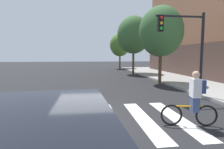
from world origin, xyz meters
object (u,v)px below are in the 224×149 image
(cyclist, at_px, (194,99))
(street_tree_near, at_px, (161,32))
(street_tree_mid, at_px, (134,35))
(traffic_light_near, at_px, (186,41))
(fire_hydrant, at_px, (194,79))
(street_tree_far, at_px, (120,45))

(cyclist, bearing_deg, street_tree_near, 74.42)
(street_tree_near, relative_size, street_tree_mid, 0.87)
(street_tree_mid, bearing_deg, traffic_light_near, -92.58)
(cyclist, height_order, fire_hydrant, cyclist)
(cyclist, distance_m, street_tree_far, 24.73)
(traffic_light_near, xyz_separation_m, street_tree_mid, (0.56, 12.51, 1.63))
(street_tree_far, bearing_deg, cyclist, -94.95)
(fire_hydrant, distance_m, street_tree_far, 18.17)
(street_tree_mid, xyz_separation_m, street_tree_far, (-0.03, 8.58, -0.65))
(fire_hydrant, distance_m, street_tree_mid, 10.19)
(fire_hydrant, bearing_deg, street_tree_far, 96.54)
(fire_hydrant, distance_m, street_tree_near, 4.19)
(street_tree_far, bearing_deg, street_tree_mid, -89.77)
(cyclist, height_order, street_tree_mid, street_tree_mid)
(traffic_light_near, height_order, street_tree_mid, street_tree_mid)
(cyclist, bearing_deg, fire_hydrant, 58.23)
(street_tree_mid, bearing_deg, fire_hydrant, -77.70)
(street_tree_near, distance_m, street_tree_far, 16.12)
(street_tree_near, relative_size, street_tree_far, 1.02)
(cyclist, distance_m, street_tree_near, 9.19)
(fire_hydrant, relative_size, street_tree_mid, 0.12)
(street_tree_mid, bearing_deg, street_tree_far, 90.23)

